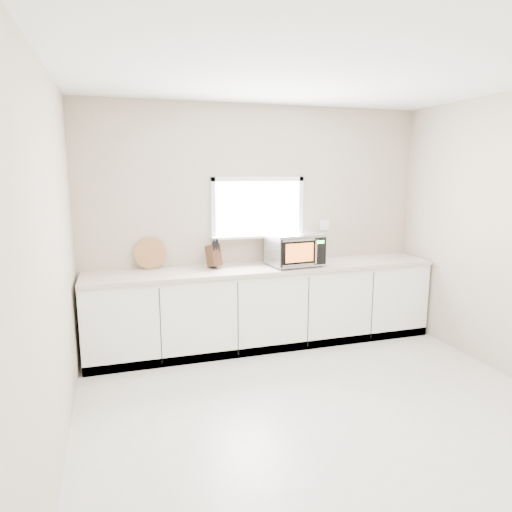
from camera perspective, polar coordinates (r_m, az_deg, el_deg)
name	(u,v)px	position (r m, az deg, el deg)	size (l,w,h in m)	color
ground	(332,420)	(3.94, 9.43, -19.53)	(4.00, 4.00, 0.00)	beige
back_wall	(257,224)	(5.30, 0.18, 4.06)	(4.00, 0.17, 2.70)	#B6AC90
cabinets	(265,307)	(5.21, 1.15, -6.44)	(3.92, 0.60, 0.88)	white
countertop	(266,268)	(5.09, 1.21, -1.51)	(3.92, 0.64, 0.04)	beige
microwave	(295,249)	(5.11, 4.88, 0.90)	(0.60, 0.49, 0.36)	black
knife_block	(214,255)	(4.99, -5.31, 0.09)	(0.16, 0.25, 0.33)	#48291A
cutting_board	(150,253)	(5.05, -13.11, 0.31)	(0.34, 0.34, 0.02)	#A1753E
coffee_grinder	(290,253)	(5.21, 4.29, 0.32)	(0.17, 0.17, 0.24)	#B1B4B9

